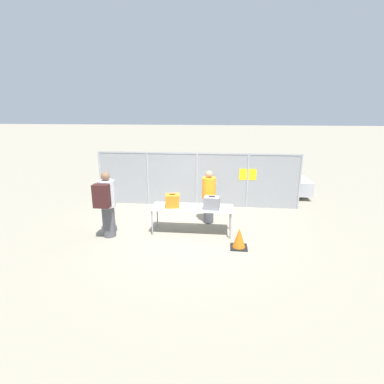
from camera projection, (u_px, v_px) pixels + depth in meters
The scene contains 9 objects.
ground_plane at pixel (189, 232), 8.76m from camera, with size 120.00×120.00×0.00m, color gray.
fence_section at pixel (197, 178), 10.86m from camera, with size 7.35×0.07×1.98m.
inspection_table at pixel (192, 209), 8.54m from camera, with size 2.31×0.79×0.77m.
suitcase_orange at pixel (173, 201), 8.50m from camera, with size 0.44×0.42×0.39m.
suitcase_grey at pixel (212, 203), 8.33m from camera, with size 0.46×0.39×0.37m.
traveler_hooded at pixel (106, 202), 8.14m from camera, with size 0.46×0.71×1.85m.
security_worker_near at pixel (209, 196), 9.26m from camera, with size 0.41×0.41×1.67m.
utility_trailer at pixel (265, 185), 12.35m from camera, with size 4.41×2.27×0.72m.
traffic_cone at pixel (239, 239), 7.68m from camera, with size 0.43×0.43×0.54m.
Camera 1 is at (0.95, -8.07, 3.47)m, focal length 28.00 mm.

